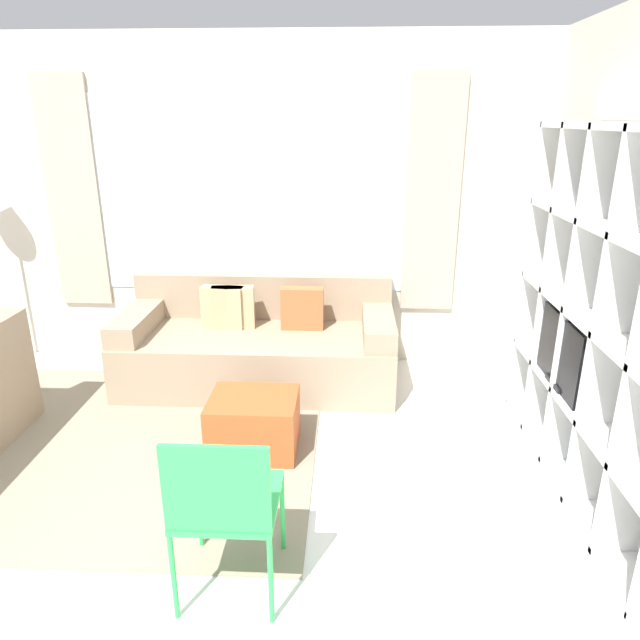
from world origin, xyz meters
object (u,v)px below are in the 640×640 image
couch_main (259,346)px  folding_chair (225,501)px  ottoman (254,424)px  shelving_unit (613,323)px

couch_main → folding_chair: bearing=-84.8°
folding_chair → ottoman: bearing=-86.1°
couch_main → ottoman: couch_main is taller
shelving_unit → couch_main: bearing=149.0°
ottoman → folding_chair: (0.08, -1.21, 0.33)m
shelving_unit → folding_chair: size_ratio=2.38×
couch_main → folding_chair: folding_chair is taller
shelving_unit → couch_main: (-2.16, 1.30, -0.70)m
shelving_unit → folding_chair: 2.24m
folding_chair → shelving_unit: bearing=-153.6°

